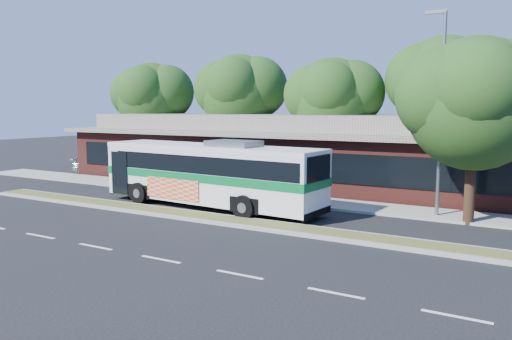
% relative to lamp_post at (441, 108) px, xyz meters
% --- Properties ---
extents(ground, '(120.00, 120.00, 0.00)m').
position_rel_lamp_post_xyz_m(ground, '(-9.56, -6.00, -4.90)').
color(ground, black).
rests_on(ground, ground).
extents(median_strip, '(26.00, 1.10, 0.15)m').
position_rel_lamp_post_xyz_m(median_strip, '(-9.56, -5.40, -4.83)').
color(median_strip, '#475022').
rests_on(median_strip, ground).
extents(sidewalk, '(44.00, 2.60, 0.12)m').
position_rel_lamp_post_xyz_m(sidewalk, '(-9.56, 0.40, -4.84)').
color(sidewalk, gray).
rests_on(sidewalk, ground).
extents(parking_lot, '(14.00, 12.00, 0.01)m').
position_rel_lamp_post_xyz_m(parking_lot, '(-27.56, 4.00, -4.90)').
color(parking_lot, black).
rests_on(parking_lot, ground).
extents(plaza_building, '(33.20, 11.20, 4.45)m').
position_rel_lamp_post_xyz_m(plaza_building, '(-9.56, 6.99, -2.77)').
color(plaza_building, '#59221B').
rests_on(plaza_building, ground).
extents(lamp_post, '(0.93, 0.18, 9.07)m').
position_rel_lamp_post_xyz_m(lamp_post, '(0.00, 0.00, 0.00)').
color(lamp_post, slate).
rests_on(lamp_post, ground).
extents(tree_bg_a, '(6.47, 5.80, 8.63)m').
position_rel_lamp_post_xyz_m(tree_bg_a, '(-24.15, 9.14, 0.97)').
color(tree_bg_a, black).
rests_on(tree_bg_a, ground).
extents(tree_bg_b, '(6.69, 6.00, 9.00)m').
position_rel_lamp_post_xyz_m(tree_bg_b, '(-16.13, 10.14, 1.24)').
color(tree_bg_b, black).
rests_on(tree_bg_b, ground).
extents(tree_bg_c, '(6.24, 5.60, 8.26)m').
position_rel_lamp_post_xyz_m(tree_bg_c, '(-8.16, 9.13, 0.69)').
color(tree_bg_c, black).
rests_on(tree_bg_c, ground).
extents(tree_bg_d, '(6.91, 6.20, 9.37)m').
position_rel_lamp_post_xyz_m(tree_bg_d, '(-1.12, 10.15, 1.52)').
color(tree_bg_d, black).
rests_on(tree_bg_d, ground).
extents(transit_bus, '(12.15, 3.50, 3.37)m').
position_rel_lamp_post_xyz_m(transit_bus, '(-10.08, -3.16, -3.03)').
color(transit_bus, silver).
rests_on(transit_bus, ground).
extents(sedan, '(4.60, 3.30, 1.24)m').
position_rel_lamp_post_xyz_m(sedan, '(-24.53, 3.31, -4.28)').
color(sedan, '#A5A7AC').
rests_on(sedan, ground).
extents(sidewalk_tree, '(6.13, 5.50, 7.80)m').
position_rel_lamp_post_xyz_m(sidewalk_tree, '(1.83, -0.57, 0.28)').
color(sidewalk_tree, black).
rests_on(sidewalk_tree, ground).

